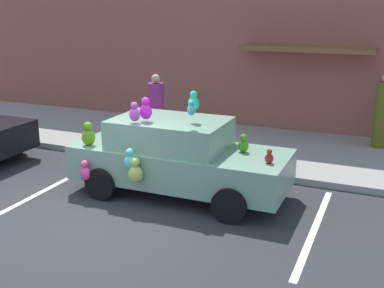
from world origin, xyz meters
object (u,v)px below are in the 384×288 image
Objects in this scene: pedestrian_walking_past at (382,114)px; pedestrian_by_lamp at (156,113)px; teddy_bear_on_sidewalk at (160,136)px; plush_covered_car at (177,156)px.

pedestrian_by_lamp is at bearing -158.83° from pedestrian_walking_past.
pedestrian_walking_past reaches higher than teddy_bear_on_sidewalk.
pedestrian_walking_past is (5.20, 2.28, 0.57)m from teddy_bear_on_sidewalk.
plush_covered_car is 2.86m from teddy_bear_on_sidewalk.
pedestrian_walking_past is at bearing 21.17° from pedestrian_by_lamp.
plush_covered_car is at bearing -55.39° from pedestrian_by_lamp.
pedestrian_walking_past is 5.77m from pedestrian_by_lamp.
teddy_bear_on_sidewalk is at bearing -156.33° from pedestrian_walking_past.
pedestrian_walking_past is at bearing 52.04° from plush_covered_car.
pedestrian_walking_past is (3.62, 4.64, 0.23)m from plush_covered_car.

